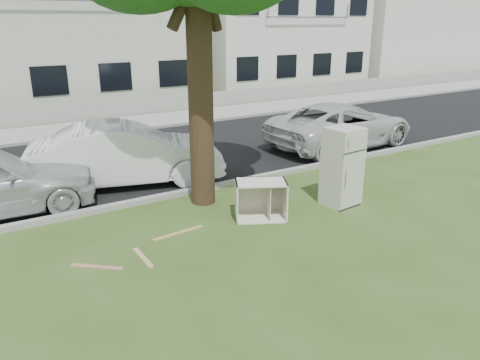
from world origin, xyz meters
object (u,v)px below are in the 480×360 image
cabinet (261,200)px  fridge (342,167)px  car_right (341,125)px  car_center (127,154)px

cabinet → fridge: bearing=19.6°
cabinet → car_right: size_ratio=0.20×
cabinet → car_right: car_right is taller
cabinet → car_center: size_ratio=0.22×
fridge → car_center: 5.28m
car_center → car_right: (7.14, -0.10, -0.06)m
fridge → cabinet: bearing=167.1°
car_center → car_right: 7.14m
fridge → car_center: (-3.60, 3.86, -0.10)m
cabinet → car_center: (-1.61, 3.59, 0.37)m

